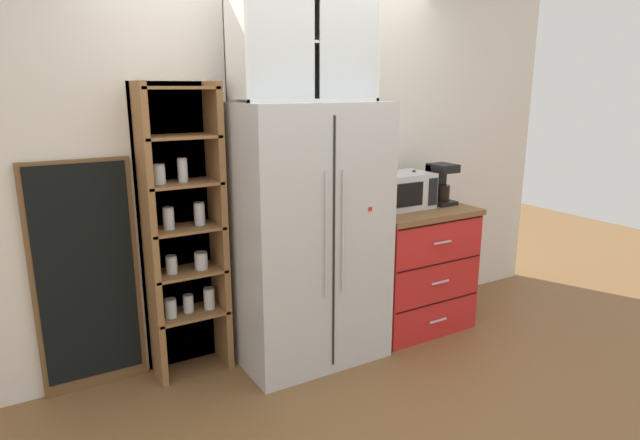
# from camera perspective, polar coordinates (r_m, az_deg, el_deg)

# --- Properties ---
(ground_plane) EXTENTS (10.77, 10.77, 0.00)m
(ground_plane) POSITION_cam_1_polar(r_m,az_deg,el_deg) (3.87, -1.16, -14.02)
(ground_plane) COLOR brown
(wall_back_cream) EXTENTS (5.07, 0.10, 2.55)m
(wall_back_cream) POSITION_cam_1_polar(r_m,az_deg,el_deg) (3.81, -4.24, 5.79)
(wall_back_cream) COLOR silver
(wall_back_cream) RESTS_ON ground
(refrigerator) EXTENTS (0.96, 0.68, 1.72)m
(refrigerator) POSITION_cam_1_polar(r_m,az_deg,el_deg) (3.56, -1.38, -1.54)
(refrigerator) COLOR silver
(refrigerator) RESTS_ON ground
(pantry_shelf_column) EXTENTS (0.51, 0.30, 1.85)m
(pantry_shelf_column) POSITION_cam_1_polar(r_m,az_deg,el_deg) (3.49, -14.42, -0.99)
(pantry_shelf_column) COLOR brown
(pantry_shelf_column) RESTS_ON ground
(counter_cabinet) EXTENTS (0.83, 0.66, 0.94)m
(counter_cabinet) POSITION_cam_1_polar(r_m,az_deg,el_deg) (4.20, 9.62, -4.91)
(counter_cabinet) COLOR red
(counter_cabinet) RESTS_ON ground
(microwave) EXTENTS (0.44, 0.33, 0.26)m
(microwave) POSITION_cam_1_polar(r_m,az_deg,el_deg) (4.03, 8.57, 3.13)
(microwave) COLOR silver
(microwave) RESTS_ON counter_cabinet
(coffee_maker) EXTENTS (0.17, 0.20, 0.31)m
(coffee_maker) POSITION_cam_1_polar(r_m,az_deg,el_deg) (4.22, 12.58, 3.78)
(coffee_maker) COLOR black
(coffee_maker) RESTS_ON counter_cabinet
(mug_sage) EXTENTS (0.11, 0.08, 0.09)m
(mug_sage) POSITION_cam_1_polar(r_m,az_deg,el_deg) (4.09, 9.62, 2.03)
(mug_sage) COLOR #8CA37F
(mug_sage) RESTS_ON counter_cabinet
(bottle_clear) EXTENTS (0.06, 0.06, 0.28)m
(bottle_clear) POSITION_cam_1_polar(r_m,az_deg,el_deg) (4.05, 9.86, 3.04)
(bottle_clear) COLOR silver
(bottle_clear) RESTS_ON counter_cabinet
(upper_cabinet) EXTENTS (0.92, 0.32, 0.70)m
(upper_cabinet) POSITION_cam_1_polar(r_m,az_deg,el_deg) (3.48, -1.92, 18.20)
(upper_cabinet) COLOR silver
(upper_cabinet) RESTS_ON refrigerator
(chalkboard_menu) EXTENTS (0.60, 0.04, 1.42)m
(chalkboard_menu) POSITION_cam_1_polar(r_m,az_deg,el_deg) (3.49, -23.53, -5.62)
(chalkboard_menu) COLOR brown
(chalkboard_menu) RESTS_ON ground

